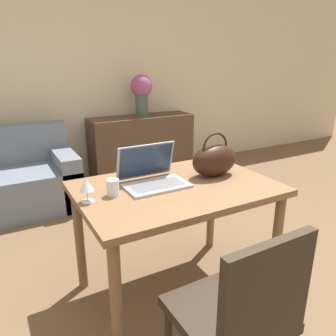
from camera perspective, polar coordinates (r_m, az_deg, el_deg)
name	(u,v)px	position (r m, az deg, el deg)	size (l,w,h in m)	color
wall_back	(78,70)	(4.21, -15.33, 16.10)	(10.00, 0.06, 2.70)	beige
dining_table	(176,201)	(2.01, 1.42, -5.74)	(1.18, 0.80, 0.76)	brown
chair	(240,313)	(1.48, 12.43, -23.39)	(0.45, 0.45, 0.90)	#2D2319
sideboard	(142,147)	(4.26, -4.56, 3.71)	(1.33, 0.40, 0.79)	#4C3828
laptop	(152,174)	(1.98, -2.88, -0.99)	(0.38, 0.30, 0.23)	#ADADB2
drinking_glass	(113,188)	(1.84, -9.59, -3.38)	(0.07, 0.07, 0.09)	silver
wine_glass	(87,186)	(1.77, -13.98, -3.05)	(0.08, 0.08, 0.13)	silver
handbag	(214,160)	(2.12, 8.10, 1.43)	(0.32, 0.18, 0.29)	black
flower_vase	(141,91)	(4.18, -4.66, 13.30)	(0.27, 0.27, 0.50)	#47564C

